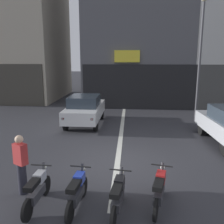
# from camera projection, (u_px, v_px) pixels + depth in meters

# --- Properties ---
(ground_plane) EXTENTS (120.00, 120.00, 0.00)m
(ground_plane) POSITION_uv_depth(u_px,v_px,m) (118.00, 162.00, 8.87)
(ground_plane) COLOR #333338
(lane_centre_line) EXTENTS (0.20, 18.00, 0.01)m
(lane_centre_line) POSITION_uv_depth(u_px,v_px,m) (123.00, 121.00, 14.71)
(lane_centre_line) COLOR silver
(lane_centre_line) RESTS_ON ground
(building_mid_block) EXTENTS (8.48, 9.69, 13.23)m
(building_mid_block) POSITION_uv_depth(u_px,v_px,m) (139.00, 23.00, 21.29)
(building_mid_block) COLOR #56565B
(building_mid_block) RESTS_ON ground
(car_white_crossing_near) EXTENTS (1.78, 4.11, 1.64)m
(car_white_crossing_near) POSITION_uv_depth(u_px,v_px,m) (85.00, 109.00, 13.74)
(car_white_crossing_near) COLOR black
(car_white_crossing_near) RESTS_ON ground
(car_red_down_street) EXTENTS (1.82, 4.12, 1.64)m
(car_red_down_street) POSITION_uv_depth(u_px,v_px,m) (135.00, 90.00, 22.03)
(car_red_down_street) COLOR black
(car_red_down_street) RESTS_ON ground
(street_lamp) EXTENTS (0.36, 0.36, 6.94)m
(street_lamp) POSITION_uv_depth(u_px,v_px,m) (201.00, 48.00, 13.65)
(street_lamp) COLOR #47474C
(street_lamp) RESTS_ON ground
(motorcycle_silver_row_leftmost) EXTENTS (0.55, 1.67, 0.98)m
(motorcycle_silver_row_leftmost) POSITION_uv_depth(u_px,v_px,m) (37.00, 189.00, 6.16)
(motorcycle_silver_row_leftmost) COLOR black
(motorcycle_silver_row_leftmost) RESTS_ON ground
(motorcycle_blue_row_left_mid) EXTENTS (0.55, 1.67, 0.98)m
(motorcycle_blue_row_left_mid) POSITION_uv_depth(u_px,v_px,m) (77.00, 191.00, 6.08)
(motorcycle_blue_row_left_mid) COLOR black
(motorcycle_blue_row_left_mid) RESTS_ON ground
(motorcycle_black_row_centre) EXTENTS (0.55, 1.67, 0.98)m
(motorcycle_black_row_centre) POSITION_uv_depth(u_px,v_px,m) (118.00, 196.00, 5.88)
(motorcycle_black_row_centre) COLOR black
(motorcycle_black_row_centre) RESTS_ON ground
(motorcycle_red_row_right_mid) EXTENTS (0.59, 1.64, 0.98)m
(motorcycle_red_row_right_mid) POSITION_uv_depth(u_px,v_px,m) (159.00, 189.00, 6.16)
(motorcycle_red_row_right_mid) COLOR black
(motorcycle_red_row_right_mid) RESTS_ON ground
(person_by_motorcycles) EXTENTS (0.42, 0.37, 1.67)m
(person_by_motorcycles) POSITION_uv_depth(u_px,v_px,m) (21.00, 164.00, 6.66)
(person_by_motorcycles) COLOR #23232D
(person_by_motorcycles) RESTS_ON ground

